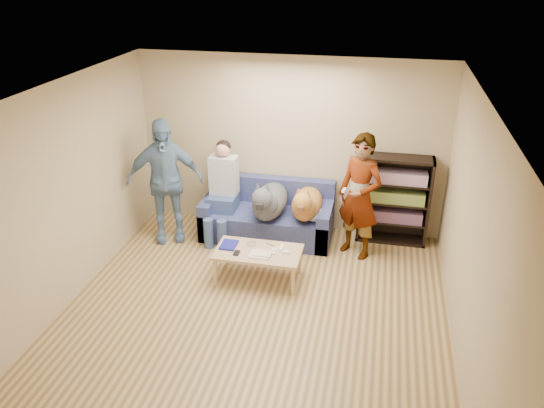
% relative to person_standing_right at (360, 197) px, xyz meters
% --- Properties ---
extents(ground, '(5.00, 5.00, 0.00)m').
position_rel_person_standing_right_xyz_m(ground, '(-1.08, -1.82, -0.88)').
color(ground, brown).
rests_on(ground, ground).
extents(ceiling, '(5.00, 5.00, 0.00)m').
position_rel_person_standing_right_xyz_m(ceiling, '(-1.08, -1.82, 1.72)').
color(ceiling, white).
rests_on(ceiling, ground).
extents(wall_back, '(4.50, 0.00, 4.50)m').
position_rel_person_standing_right_xyz_m(wall_back, '(-1.08, 0.68, 0.42)').
color(wall_back, tan).
rests_on(wall_back, ground).
extents(wall_front, '(4.50, 0.00, 4.50)m').
position_rel_person_standing_right_xyz_m(wall_front, '(-1.08, -4.32, 0.42)').
color(wall_front, tan).
rests_on(wall_front, ground).
extents(wall_left, '(0.00, 5.00, 5.00)m').
position_rel_person_standing_right_xyz_m(wall_left, '(-3.33, -1.82, 0.42)').
color(wall_left, tan).
rests_on(wall_left, ground).
extents(wall_right, '(0.00, 5.00, 5.00)m').
position_rel_person_standing_right_xyz_m(wall_right, '(1.17, -1.82, 0.42)').
color(wall_right, tan).
rests_on(wall_right, ground).
extents(blanket, '(0.46, 0.39, 0.16)m').
position_rel_person_standing_right_xyz_m(blanket, '(-0.60, 0.10, -0.37)').
color(blanket, '#A2A2A7').
rests_on(blanket, sofa).
extents(person_standing_right, '(0.76, 0.69, 1.76)m').
position_rel_person_standing_right_xyz_m(person_standing_right, '(0.00, 0.00, 0.00)').
color(person_standing_right, gray).
rests_on(person_standing_right, ground).
extents(person_standing_left, '(1.17, 0.81, 1.84)m').
position_rel_person_standing_right_xyz_m(person_standing_left, '(-2.75, -0.12, 0.04)').
color(person_standing_left, '#6E8CB0').
rests_on(person_standing_left, ground).
extents(held_controller, '(0.06, 0.12, 0.03)m').
position_rel_person_standing_right_xyz_m(held_controller, '(-0.20, -0.20, 0.16)').
color(held_controller, white).
rests_on(held_controller, person_standing_right).
extents(notebook_blue, '(0.20, 0.26, 0.03)m').
position_rel_person_standing_right_xyz_m(notebook_blue, '(-1.59, -0.87, -0.45)').
color(notebook_blue, navy).
rests_on(notebook_blue, coffee_table).
extents(papers, '(0.26, 0.20, 0.02)m').
position_rel_person_standing_right_xyz_m(papers, '(-1.14, -1.02, -0.45)').
color(papers, beige).
rests_on(papers, coffee_table).
extents(magazine, '(0.22, 0.17, 0.01)m').
position_rel_person_standing_right_xyz_m(magazine, '(-1.11, -1.00, -0.44)').
color(magazine, beige).
rests_on(magazine, coffee_table).
extents(camera_silver, '(0.11, 0.06, 0.05)m').
position_rel_person_standing_right_xyz_m(camera_silver, '(-1.31, -0.80, -0.43)').
color(camera_silver, silver).
rests_on(camera_silver, coffee_table).
extents(controller_a, '(0.04, 0.13, 0.03)m').
position_rel_person_standing_right_xyz_m(controller_a, '(-0.91, -0.82, -0.44)').
color(controller_a, white).
rests_on(controller_a, coffee_table).
extents(controller_b, '(0.09, 0.06, 0.03)m').
position_rel_person_standing_right_xyz_m(controller_b, '(-0.83, -0.90, -0.44)').
color(controller_b, silver).
rests_on(controller_b, coffee_table).
extents(headphone_cup_a, '(0.07, 0.07, 0.02)m').
position_rel_person_standing_right_xyz_m(headphone_cup_a, '(-0.99, -0.94, -0.45)').
color(headphone_cup_a, white).
rests_on(headphone_cup_a, coffee_table).
extents(headphone_cup_b, '(0.07, 0.07, 0.02)m').
position_rel_person_standing_right_xyz_m(headphone_cup_b, '(-0.99, -0.86, -0.45)').
color(headphone_cup_b, white).
rests_on(headphone_cup_b, coffee_table).
extents(pen_orange, '(0.13, 0.06, 0.01)m').
position_rel_person_standing_right_xyz_m(pen_orange, '(-1.21, -1.08, -0.45)').
color(pen_orange, orange).
rests_on(pen_orange, coffee_table).
extents(pen_black, '(0.13, 0.08, 0.01)m').
position_rel_person_standing_right_xyz_m(pen_black, '(-1.07, -0.74, -0.45)').
color(pen_black, black).
rests_on(pen_black, coffee_table).
extents(wallet, '(0.07, 0.12, 0.02)m').
position_rel_person_standing_right_xyz_m(wallet, '(-1.44, -1.04, -0.45)').
color(wallet, black).
rests_on(wallet, coffee_table).
extents(sofa, '(1.90, 0.85, 0.82)m').
position_rel_person_standing_right_xyz_m(sofa, '(-1.33, 0.28, -0.60)').
color(sofa, '#515B93').
rests_on(sofa, ground).
extents(person_seated, '(0.40, 0.73, 1.47)m').
position_rel_person_standing_right_xyz_m(person_seated, '(-1.98, 0.15, -0.10)').
color(person_seated, '#3C5684').
rests_on(person_seated, sofa).
extents(dog_gray, '(0.48, 1.28, 0.69)m').
position_rel_person_standing_right_xyz_m(dog_gray, '(-1.27, 0.03, -0.21)').
color(dog_gray, '#51535C').
rests_on(dog_gray, sofa).
extents(dog_tan, '(0.43, 1.17, 0.62)m').
position_rel_person_standing_right_xyz_m(dog_tan, '(-0.74, 0.12, -0.23)').
color(dog_tan, '#C2813B').
rests_on(dog_tan, sofa).
extents(coffee_table, '(1.10, 0.60, 0.42)m').
position_rel_person_standing_right_xyz_m(coffee_table, '(-1.19, -0.92, -0.50)').
color(coffee_table, tan).
rests_on(coffee_table, ground).
extents(bookshelf, '(1.00, 0.34, 1.30)m').
position_rel_person_standing_right_xyz_m(bookshelf, '(0.47, 0.51, -0.20)').
color(bookshelf, black).
rests_on(bookshelf, ground).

